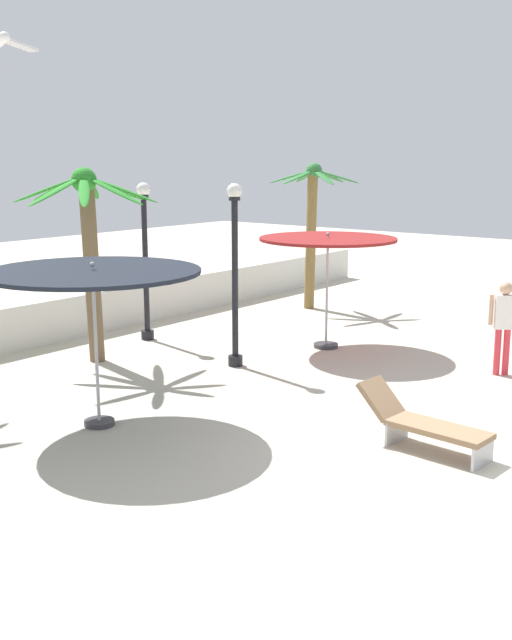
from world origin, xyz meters
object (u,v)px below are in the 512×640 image
object	(u,v)px
lamp_post_2	(145,256)
lounge_chair_0	(422,422)
guest_0	(504,319)
patio_umbrella_1	(328,244)
lamp_post_0	(235,271)
palm_tree_1	(89,235)
palm_tree_2	(312,215)
patio_umbrella_2	(93,277)

from	to	relation	value
lamp_post_2	lounge_chair_0	distance (m)	8.19
lounge_chair_0	guest_0	xyz separation A→B (m)	(4.31, 0.54, 0.67)
patio_umbrella_1	lamp_post_0	world-z (taller)	lamp_post_0
patio_umbrella_1	palm_tree_1	world-z (taller)	palm_tree_1
guest_0	patio_umbrella_1	bearing A→B (deg)	93.58
palm_tree_2	patio_umbrella_1	bearing A→B (deg)	-141.60
palm_tree_1	palm_tree_2	xyz separation A→B (m)	(7.29, -0.17, -0.02)
palm_tree_1	palm_tree_2	size ratio (longest dim) A/B	0.99
lamp_post_2	palm_tree_2	bearing A→B (deg)	-7.97
lounge_chair_0	patio_umbrella_1	bearing A→B (deg)	46.04
patio_umbrella_2	lamp_post_2	bearing A→B (deg)	38.71
lamp_post_0	patio_umbrella_2	bearing A→B (deg)	-171.75
palm_tree_1	lamp_post_2	world-z (taller)	palm_tree_1
lamp_post_2	guest_0	distance (m)	7.52
patio_umbrella_2	lamp_post_2	xyz separation A→B (m)	(4.37, 3.50, -0.41)
patio_umbrella_1	palm_tree_2	world-z (taller)	palm_tree_2
patio_umbrella_1	patio_umbrella_2	bearing A→B (deg)	179.98
lamp_post_0	lounge_chair_0	world-z (taller)	lamp_post_0
guest_0	palm_tree_2	bearing A→B (deg)	63.25
palm_tree_1	lamp_post_0	world-z (taller)	palm_tree_1
patio_umbrella_2	palm_tree_2	world-z (taller)	palm_tree_2
palm_tree_1	lamp_post_2	xyz separation A→B (m)	(1.99, 0.57, -0.65)
palm_tree_2	patio_umbrella_2	bearing A→B (deg)	-164.08
lamp_post_2	guest_0	bearing A→B (deg)	-74.09
patio_umbrella_1	patio_umbrella_2	distance (m)	6.19
patio_umbrella_2	palm_tree_2	xyz separation A→B (m)	(9.67, 2.76, 0.22)
patio_umbrella_1	patio_umbrella_2	size ratio (longest dim) A/B	0.91
palm_tree_1	lamp_post_2	size ratio (longest dim) A/B	1.10
palm_tree_1	lamp_post_2	bearing A→B (deg)	16.03
palm_tree_2	lamp_post_0	size ratio (longest dim) A/B	1.10
palm_tree_2	lounge_chair_0	size ratio (longest dim) A/B	1.98
palm_tree_2	lounge_chair_0	distance (m)	10.51
lamp_post_0	lamp_post_2	size ratio (longest dim) A/B	1.02
lamp_post_2	lounge_chair_0	xyz separation A→B (m)	(-2.26, -7.73, -1.46)
palm_tree_1	lamp_post_0	bearing A→B (deg)	-57.78
palm_tree_2	guest_0	world-z (taller)	palm_tree_2
lamp_post_2	guest_0	size ratio (longest dim) A/B	1.97
lamp_post_0	guest_0	world-z (taller)	lamp_post_0
lounge_chair_0	lamp_post_0	bearing A→B (deg)	69.82
patio_umbrella_2	palm_tree_1	world-z (taller)	palm_tree_1
patio_umbrella_2	palm_tree_2	size ratio (longest dim) A/B	0.82
lamp_post_0	lounge_chair_0	size ratio (longest dim) A/B	1.81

